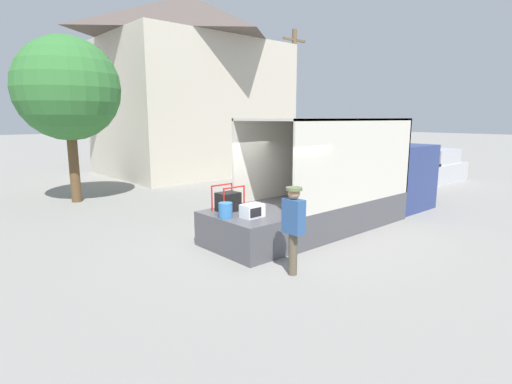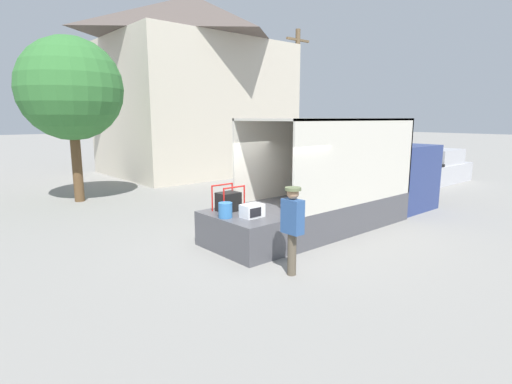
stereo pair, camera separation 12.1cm
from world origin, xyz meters
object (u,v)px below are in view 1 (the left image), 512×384
Objects in this scene: microwave at (252,211)px; portable_generator at (229,201)px; box_truck at (361,188)px; street_tree at (68,89)px; utility_pole at (293,99)px; orange_bucket at (226,210)px; worker_person at (293,221)px; pickup_truck_silver at (428,169)px.

portable_generator is at bearing 90.71° from microwave.
street_tree is at bearing 125.55° from box_truck.
portable_generator is at bearing 173.56° from box_truck.
portable_generator is (-0.01, 0.88, 0.09)m from microwave.
box_truck is at bearing -126.24° from utility_pole.
box_truck is at bearing -0.41° from orange_bucket.
portable_generator is 0.11× the size of street_tree.
portable_generator is 0.37× the size of worker_person.
microwave is 1.45× the size of orange_bucket.
worker_person is 13.95m from pickup_truck_silver.
utility_pole is (12.27, 11.60, 3.14)m from worker_person.
street_tree is at bearing 97.64° from microwave.
orange_bucket is 13.79m from pickup_truck_silver.
portable_generator is at bearing -142.68° from utility_pole.
pickup_truck_silver is at bearing 11.88° from box_truck.
pickup_truck_silver is at bearing -25.15° from street_tree.
utility_pole reaches higher than pickup_truck_silver.
microwave is 13.35m from pickup_truck_silver.
street_tree is (-13.18, -1.22, -0.11)m from utility_pole.
portable_generator is 0.71m from orange_bucket.
box_truck is 4.13× the size of worker_person.
microwave is at bearing -36.37° from orange_bucket.
box_truck is 11.28× the size of portable_generator.
orange_bucket reaches higher than microwave.
street_tree reaches higher than pickup_truck_silver.
street_tree is at bearing -174.72° from utility_pole.
pickup_truck_silver is at bearing -81.53° from utility_pole.
orange_bucket is 0.06× the size of street_tree.
worker_person is (-5.16, -1.89, 0.18)m from box_truck.
utility_pole is (-1.19, 7.96, 3.60)m from pickup_truck_silver.
worker_person is at bearing -84.99° from street_tree.
utility_pole is at bearing 37.72° from orange_bucket.
utility_pole reaches higher than portable_generator.
microwave is at bearing -171.06° from pickup_truck_silver.
utility_pole is 1.36× the size of street_tree.
portable_generator is 8.58m from street_tree.
portable_generator is (-4.90, 0.55, 0.16)m from box_truck.
microwave is at bearing -82.36° from street_tree.
pickup_truck_silver is (13.46, 3.64, -0.45)m from worker_person.
box_truck is at bearing -54.45° from street_tree.
worker_person is (-0.26, -2.44, 0.02)m from portable_generator.
street_tree is (-1.18, 8.82, 3.14)m from microwave.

